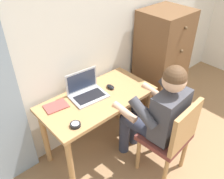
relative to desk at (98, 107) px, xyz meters
name	(u,v)px	position (x,y,z in m)	size (l,w,h in m)	color
wall_back	(113,22)	(0.53, 0.36, 0.65)	(4.80, 0.05, 2.50)	silver
desk	(98,107)	(0.00, 0.00, 0.00)	(1.14, 0.57, 0.72)	tan
dresser	(161,64)	(1.06, 0.06, 0.07)	(0.54, 0.51, 1.34)	brown
chair	(171,136)	(0.30, -0.69, -0.10)	(0.45, 0.43, 0.89)	brown
person_seated	(157,112)	(0.29, -0.51, 0.08)	(0.55, 0.60, 1.21)	#33384C
laptop	(86,91)	(-0.06, 0.10, 0.17)	(0.36, 0.28, 0.24)	#B7BABF
computer_mouse	(110,87)	(0.20, 0.03, 0.13)	(0.06, 0.10, 0.03)	black
desk_clock	(75,125)	(-0.39, -0.19, 0.13)	(0.09, 0.09, 0.03)	black
notebook_pad	(56,106)	(-0.38, 0.15, 0.12)	(0.21, 0.15, 0.01)	#994742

